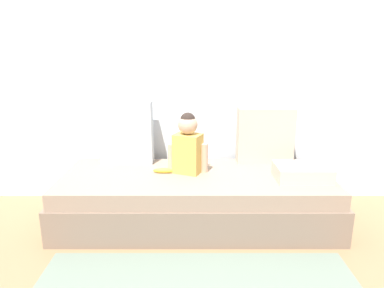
{
  "coord_description": "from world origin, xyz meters",
  "views": [
    {
      "loc": [
        -0.03,
        -2.53,
        1.35
      ],
      "look_at": [
        -0.03,
        0.0,
        0.65
      ],
      "focal_mm": 32.16,
      "sensor_mm": 36.0,
      "label": 1
    }
  ],
  "objects": [
    {
      "name": "folded_blanket",
      "position": [
        0.8,
        -0.1,
        0.46
      ],
      "size": [
        0.4,
        0.28,
        0.11
      ],
      "primitive_type": "cube",
      "color": "beige",
      "rests_on": "couch"
    },
    {
      "name": "banana",
      "position": [
        -0.26,
        0.04,
        0.42
      ],
      "size": [
        0.17,
        0.05,
        0.04
      ],
      "primitive_type": "ellipsoid",
      "rotation": [
        0.0,
        0.0,
        -0.03
      ],
      "color": "yellow",
      "rests_on": "couch"
    },
    {
      "name": "throw_pillow_left",
      "position": [
        -0.59,
        0.31,
        0.67
      ],
      "size": [
        0.44,
        0.16,
        0.53
      ],
      "primitive_type": "cube",
      "color": "#B2BCC6",
      "rests_on": "couch"
    },
    {
      "name": "couch",
      "position": [
        0.0,
        0.0,
        0.2
      ],
      "size": [
        2.15,
        0.83,
        0.4
      ],
      "color": "#826C5B",
      "rests_on": "ground"
    },
    {
      "name": "back_wall",
      "position": [
        0.0,
        0.54,
        1.17
      ],
      "size": [
        5.35,
        0.1,
        2.33
      ],
      "primitive_type": "cube",
      "color": "silver",
      "rests_on": "ground"
    },
    {
      "name": "throw_pillow_right",
      "position": [
        0.59,
        0.31,
        0.64
      ],
      "size": [
        0.47,
        0.16,
        0.48
      ],
      "primitive_type": "cube",
      "color": "#C1B29E",
      "rests_on": "couch"
    },
    {
      "name": "toddler",
      "position": [
        -0.07,
        0.06,
        0.63
      ],
      "size": [
        0.32,
        0.23,
        0.48
      ],
      "color": "gold",
      "rests_on": "couch"
    },
    {
      "name": "ground_plane",
      "position": [
        0.0,
        0.0,
        0.0
      ],
      "size": [
        12.0,
        12.0,
        0.0
      ],
      "primitive_type": "plane",
      "color": "#93704C"
    }
  ]
}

